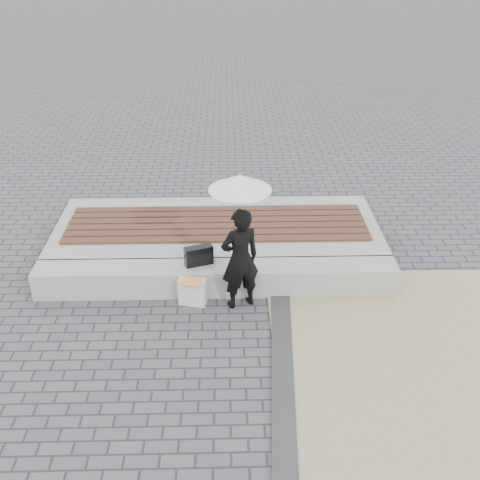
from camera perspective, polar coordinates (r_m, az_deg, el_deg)
name	(u,v)px	position (r m, az deg, el deg)	size (l,w,h in m)	color
ground	(215,368)	(6.84, -2.49, -12.58)	(80.00, 80.00, 0.00)	#4A4A4F
edging_band	(283,397)	(6.49, 4.32, -15.29)	(0.25, 5.20, 0.04)	#333335
seating_ledge	(216,278)	(7.98, -2.36, -3.78)	(5.00, 0.45, 0.40)	#A1A19C
timber_platform	(217,236)	(9.01, -2.27, 0.41)	(5.00, 2.00, 0.40)	#9A9A95
timber_decking	(217,224)	(8.91, -2.30, 1.65)	(4.60, 1.20, 0.04)	#533423
woman	(240,259)	(7.41, 0.00, -1.89)	(0.52, 0.34, 1.44)	black
parasol	(240,182)	(6.91, 0.00, 5.75)	(0.77, 0.77, 0.99)	#B5B5B9
handbag	(199,256)	(7.85, -4.12, -1.55)	(0.39, 0.14, 0.27)	black
canvas_tote	(192,292)	(7.74, -4.75, -5.15)	(0.36, 0.15, 0.38)	silver
magazine	(192,282)	(7.59, -4.83, -4.15)	(0.28, 0.21, 0.01)	#E34140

